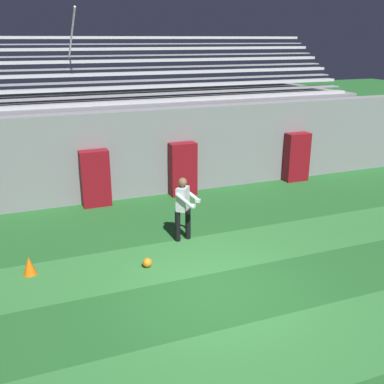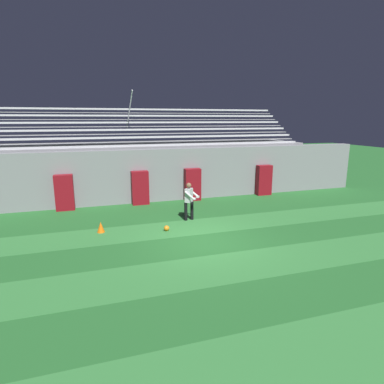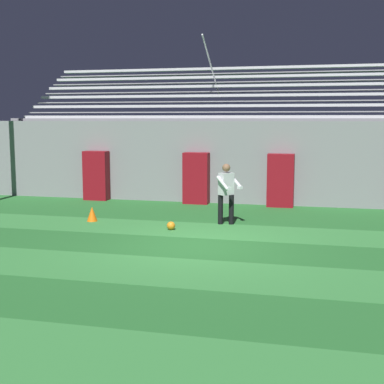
# 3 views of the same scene
# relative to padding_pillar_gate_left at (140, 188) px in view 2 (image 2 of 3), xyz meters

# --- Properties ---
(ground_plane) EXTENTS (80.00, 80.00, 0.00)m
(ground_plane) POSITION_rel_padding_pillar_gate_left_xyz_m (1.42, -5.95, -0.87)
(ground_plane) COLOR #236028
(turf_stripe_near) EXTENTS (28.00, 1.92, 0.01)m
(turf_stripe_near) POSITION_rel_padding_pillar_gate_left_xyz_m (1.42, -11.95, -0.87)
(turf_stripe_near) COLOR #337A38
(turf_stripe_near) RESTS_ON ground
(turf_stripe_mid) EXTENTS (28.00, 1.92, 0.01)m
(turf_stripe_mid) POSITION_rel_padding_pillar_gate_left_xyz_m (1.42, -8.11, -0.87)
(turf_stripe_mid) COLOR #337A38
(turf_stripe_mid) RESTS_ON ground
(turf_stripe_far) EXTENTS (28.00, 1.92, 0.01)m
(turf_stripe_far) POSITION_rel_padding_pillar_gate_left_xyz_m (1.42, -4.27, -0.87)
(turf_stripe_far) COLOR #337A38
(turf_stripe_far) RESTS_ON ground
(back_wall) EXTENTS (24.00, 0.60, 2.80)m
(back_wall) POSITION_rel_padding_pillar_gate_left_xyz_m (1.42, 0.55, 0.53)
(back_wall) COLOR gray
(back_wall) RESTS_ON ground
(padding_pillar_gate_left) EXTENTS (0.86, 0.44, 1.74)m
(padding_pillar_gate_left) POSITION_rel_padding_pillar_gate_left_xyz_m (0.00, 0.00, 0.00)
(padding_pillar_gate_left) COLOR maroon
(padding_pillar_gate_left) RESTS_ON ground
(padding_pillar_gate_right) EXTENTS (0.86, 0.44, 1.74)m
(padding_pillar_gate_right) POSITION_rel_padding_pillar_gate_left_xyz_m (2.85, 0.00, 0.00)
(padding_pillar_gate_right) COLOR maroon
(padding_pillar_gate_right) RESTS_ON ground
(padding_pillar_far_left) EXTENTS (0.86, 0.44, 1.74)m
(padding_pillar_far_left) POSITION_rel_padding_pillar_gate_left_xyz_m (-3.66, 0.00, 0.00)
(padding_pillar_far_left) COLOR maroon
(padding_pillar_far_left) RESTS_ON ground
(padding_pillar_far_right) EXTENTS (0.86, 0.44, 1.74)m
(padding_pillar_far_right) POSITION_rel_padding_pillar_gate_left_xyz_m (7.21, 0.00, 0.00)
(padding_pillar_far_right) COLOR maroon
(padding_pillar_far_right) RESTS_ON ground
(bleacher_stand) EXTENTS (18.00, 4.75, 5.83)m
(bleacher_stand) POSITION_rel_padding_pillar_gate_left_xyz_m (1.42, 3.24, 0.64)
(bleacher_stand) COLOR gray
(bleacher_stand) RESTS_ON ground
(goalkeeper) EXTENTS (0.73, 0.74, 1.67)m
(goalkeeper) POSITION_rel_padding_pillar_gate_left_xyz_m (1.63, -3.34, 0.08)
(goalkeeper) COLOR black
(goalkeeper) RESTS_ON ground
(soccer_ball) EXTENTS (0.22, 0.22, 0.22)m
(soccer_ball) POSITION_rel_padding_pillar_gate_left_xyz_m (0.36, -4.42, -0.76)
(soccer_ball) COLOR orange
(soccer_ball) RESTS_ON ground
(traffic_cone) EXTENTS (0.30, 0.30, 0.42)m
(traffic_cone) POSITION_rel_padding_pillar_gate_left_xyz_m (-2.14, -3.80, -0.66)
(traffic_cone) COLOR orange
(traffic_cone) RESTS_ON ground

